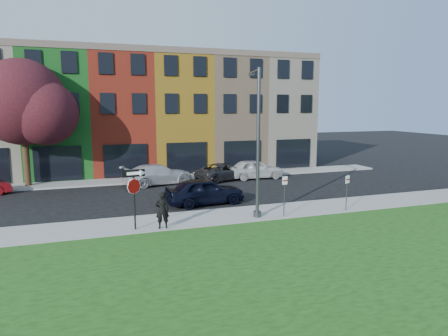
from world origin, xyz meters
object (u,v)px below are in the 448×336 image
object	(u,v)px
sedan_near	(205,191)
street_lamp	(257,143)
man	(162,210)
stop_sign	(134,187)

from	to	relation	value
sedan_near	street_lamp	distance (m)	5.14
sedan_near	man	bearing A→B (deg)	137.16
stop_sign	street_lamp	bearing A→B (deg)	-4.60
sedan_near	street_lamp	world-z (taller)	street_lamp
stop_sign	street_lamp	world-z (taller)	street_lamp
man	street_lamp	distance (m)	5.87
stop_sign	man	size ratio (longest dim) A/B	1.61
stop_sign	street_lamp	distance (m)	6.55
man	sedan_near	distance (m)	5.37
sedan_near	street_lamp	bearing A→B (deg)	-159.42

